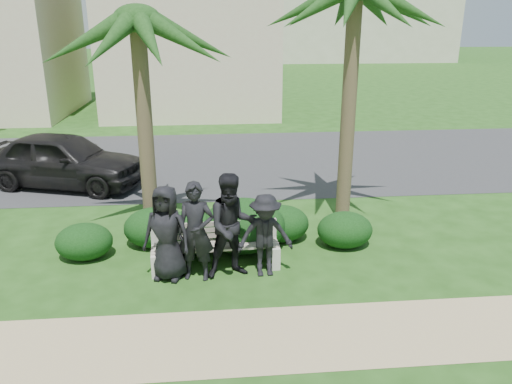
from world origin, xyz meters
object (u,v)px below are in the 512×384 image
Objects in this scene: park_bench at (216,249)px; car_a at (63,160)px; palm_left at (137,22)px; man_a at (167,233)px; man_c at (232,226)px; man_b at (196,232)px; man_d at (265,236)px.

park_bench is 0.53× the size of car_a.
palm_left reaches higher than park_bench.
man_a is 0.90× the size of man_c.
park_bench is at bearing -53.02° from palm_left.
man_b reaches higher than man_d.
car_a is (-2.70, 3.41, -3.57)m from palm_left.
man_c is (0.30, -0.32, 0.58)m from park_bench.
palm_left is 5.63m from car_a.
palm_left is at bearing 123.84° from park_bench.
man_c is at bearing 16.44° from man_a.
man_c reaches higher than man_a.
man_a is at bearing 168.17° from man_c.
park_bench is 4.55m from palm_left.
car_a is at bearing 124.74° from park_bench.
park_bench is at bearing -124.55° from car_a.
man_b is at bearing 177.26° from man_d.
man_a is 0.32× the size of palm_left.
man_a is at bearing -162.98° from park_bench.
palm_left is (-1.35, 1.79, 3.96)m from park_bench.
park_bench is 0.73m from man_c.
man_b is 4.18m from palm_left.
man_a is 1.15m from man_c.
man_c is 1.25× the size of man_d.
park_bench is at bearing 37.20° from man_a.
man_a is 0.39× the size of car_a.
man_d reaches higher than park_bench.
man_a is (-0.84, -0.31, 0.49)m from park_bench.
palm_left is at bearing 132.63° from man_d.
man_d is (1.71, -0.05, -0.09)m from man_a.
man_d is 7.43m from car_a.
palm_left is at bearing -124.08° from car_a.
man_b is (0.51, -0.06, 0.03)m from man_a.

